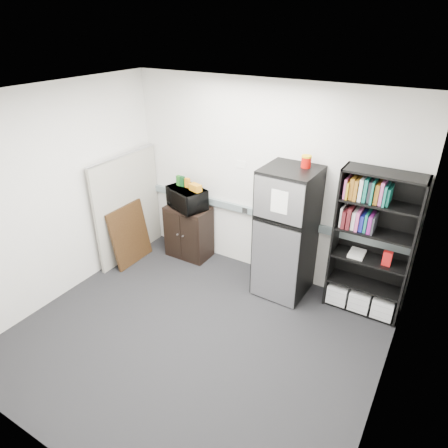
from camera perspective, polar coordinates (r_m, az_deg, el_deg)
name	(u,v)px	position (r m, az deg, el deg)	size (l,w,h in m)	color
floor	(193,338)	(4.86, -4.44, -15.96)	(4.00, 4.00, 0.00)	black
wall_back	(264,183)	(5.43, 5.72, 5.84)	(4.00, 0.02, 2.70)	silver
wall_right	(396,302)	(3.46, 23.42, -10.14)	(0.02, 3.50, 2.70)	silver
wall_left	(57,197)	(5.38, -22.76, 3.57)	(0.02, 3.50, 2.70)	silver
ceiling	(182,100)	(3.60, -6.04, 17.16)	(4.00, 3.50, 0.02)	white
electrical_raceway	(261,214)	(5.58, 5.37, 1.45)	(3.92, 0.05, 0.10)	slate
wall_note	(241,165)	(5.50, 2.47, 8.47)	(0.14, 0.00, 0.10)	white
bookshelf	(372,247)	(5.06, 20.33, -3.06)	(0.90, 0.34, 1.85)	black
cubicle_partition	(128,207)	(6.15, -13.51, 2.42)	(0.06, 1.30, 1.62)	gray
cabinet	(189,232)	(6.15, -5.05, -1.10)	(0.66, 0.44, 0.82)	black
microwave	(187,198)	(5.89, -5.37, 3.71)	(0.57, 0.39, 0.31)	black
snack_box_a	(179,181)	(5.91, -6.46, 6.19)	(0.07, 0.05, 0.15)	#1E5F1B
snack_box_b	(182,181)	(5.87, -5.98, 6.08)	(0.07, 0.05, 0.15)	#0D3B17
snack_box_c	(187,183)	(5.82, -5.24, 5.87)	(0.07, 0.05, 0.14)	#C87412
snack_bag	(196,188)	(5.70, -4.09, 5.21)	(0.18, 0.10, 0.10)	#C57B13
refrigerator	(286,233)	(5.18, 8.84, -1.32)	(0.67, 0.70, 1.75)	black
coffee_can	(306,161)	(4.87, 11.68, 8.86)	(0.12, 0.12, 0.17)	#B10E08
framed_poster	(130,235)	(6.13, -13.27, -1.48)	(0.19, 0.70, 0.89)	black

